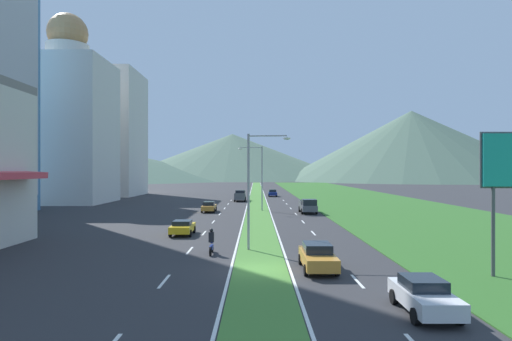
% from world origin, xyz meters
% --- Properties ---
extents(ground_plane, '(600.00, 600.00, 0.00)m').
position_xyz_m(ground_plane, '(0.00, 0.00, 0.00)').
color(ground_plane, '#2D2D30').
extents(grass_median, '(3.20, 240.00, 0.06)m').
position_xyz_m(grass_median, '(0.00, 60.00, 0.03)').
color(grass_median, '#477F33').
rests_on(grass_median, ground_plane).
extents(grass_verge_right, '(24.00, 240.00, 0.06)m').
position_xyz_m(grass_verge_right, '(20.60, 60.00, 0.03)').
color(grass_verge_right, '#2D6023').
rests_on(grass_verge_right, ground_plane).
extents(lane_dash_left_2, '(0.16, 2.80, 0.01)m').
position_xyz_m(lane_dash_left_2, '(-5.10, -2.57, 0.01)').
color(lane_dash_left_2, silver).
rests_on(lane_dash_left_2, ground_plane).
extents(lane_dash_left_3, '(0.16, 2.80, 0.01)m').
position_xyz_m(lane_dash_left_3, '(-5.10, 6.14, 0.01)').
color(lane_dash_left_3, silver).
rests_on(lane_dash_left_3, ground_plane).
extents(lane_dash_left_4, '(0.16, 2.80, 0.01)m').
position_xyz_m(lane_dash_left_4, '(-5.10, 14.85, 0.01)').
color(lane_dash_left_4, silver).
rests_on(lane_dash_left_4, ground_plane).
extents(lane_dash_left_5, '(0.16, 2.80, 0.01)m').
position_xyz_m(lane_dash_left_5, '(-5.10, 23.56, 0.01)').
color(lane_dash_left_5, silver).
rests_on(lane_dash_left_5, ground_plane).
extents(lane_dash_left_6, '(0.16, 2.80, 0.01)m').
position_xyz_m(lane_dash_left_6, '(-5.10, 32.28, 0.01)').
color(lane_dash_left_6, silver).
rests_on(lane_dash_left_6, ground_plane).
extents(lane_dash_left_7, '(0.16, 2.80, 0.01)m').
position_xyz_m(lane_dash_left_7, '(-5.10, 40.99, 0.01)').
color(lane_dash_left_7, silver).
rests_on(lane_dash_left_7, ground_plane).
extents(lane_dash_left_8, '(0.16, 2.80, 0.01)m').
position_xyz_m(lane_dash_left_8, '(-5.10, 49.70, 0.01)').
color(lane_dash_left_8, silver).
rests_on(lane_dash_left_8, ground_plane).
extents(lane_dash_left_9, '(0.16, 2.80, 0.01)m').
position_xyz_m(lane_dash_left_9, '(-5.10, 58.41, 0.01)').
color(lane_dash_left_9, silver).
rests_on(lane_dash_left_9, ground_plane).
extents(lane_dash_right_2, '(0.16, 2.80, 0.01)m').
position_xyz_m(lane_dash_right_2, '(5.10, -2.57, 0.01)').
color(lane_dash_right_2, silver).
rests_on(lane_dash_right_2, ground_plane).
extents(lane_dash_right_3, '(0.16, 2.80, 0.01)m').
position_xyz_m(lane_dash_right_3, '(5.10, 6.14, 0.01)').
color(lane_dash_right_3, silver).
rests_on(lane_dash_right_3, ground_plane).
extents(lane_dash_right_4, '(0.16, 2.80, 0.01)m').
position_xyz_m(lane_dash_right_4, '(5.10, 14.85, 0.01)').
color(lane_dash_right_4, silver).
rests_on(lane_dash_right_4, ground_plane).
extents(lane_dash_right_5, '(0.16, 2.80, 0.01)m').
position_xyz_m(lane_dash_right_5, '(5.10, 23.56, 0.01)').
color(lane_dash_right_5, silver).
rests_on(lane_dash_right_5, ground_plane).
extents(lane_dash_right_6, '(0.16, 2.80, 0.01)m').
position_xyz_m(lane_dash_right_6, '(5.10, 32.28, 0.01)').
color(lane_dash_right_6, silver).
rests_on(lane_dash_right_6, ground_plane).
extents(lane_dash_right_7, '(0.16, 2.80, 0.01)m').
position_xyz_m(lane_dash_right_7, '(5.10, 40.99, 0.01)').
color(lane_dash_right_7, silver).
rests_on(lane_dash_right_7, ground_plane).
extents(lane_dash_right_8, '(0.16, 2.80, 0.01)m').
position_xyz_m(lane_dash_right_8, '(5.10, 49.70, 0.01)').
color(lane_dash_right_8, silver).
rests_on(lane_dash_right_8, ground_plane).
extents(lane_dash_right_9, '(0.16, 2.80, 0.01)m').
position_xyz_m(lane_dash_right_9, '(5.10, 58.41, 0.01)').
color(lane_dash_right_9, silver).
rests_on(lane_dash_right_9, ground_plane).
extents(edge_line_median_left, '(0.16, 240.00, 0.01)m').
position_xyz_m(edge_line_median_left, '(-1.75, 60.00, 0.01)').
color(edge_line_median_left, silver).
rests_on(edge_line_median_left, ground_plane).
extents(edge_line_median_right, '(0.16, 240.00, 0.01)m').
position_xyz_m(edge_line_median_right, '(1.75, 60.00, 0.01)').
color(edge_line_median_right, silver).
rests_on(edge_line_median_right, ground_plane).
extents(domed_building, '(14.46, 14.46, 34.21)m').
position_xyz_m(domed_building, '(-34.29, 52.45, 14.31)').
color(domed_building, silver).
rests_on(domed_building, ground_plane).
extents(midrise_colored, '(16.44, 16.44, 28.76)m').
position_xyz_m(midrise_colored, '(-35.79, 75.36, 14.38)').
color(midrise_colored, silver).
rests_on(midrise_colored, ground_plane).
extents(hill_far_left, '(206.62, 206.62, 22.12)m').
position_xyz_m(hill_far_left, '(-108.31, 239.11, 11.06)').
color(hill_far_left, '#3D5647').
rests_on(hill_far_left, ground_plane).
extents(hill_far_center, '(157.38, 157.38, 30.38)m').
position_xyz_m(hill_far_center, '(-16.14, 264.93, 15.19)').
color(hill_far_center, '#516B56').
rests_on(hill_far_center, ground_plane).
extents(hill_far_right, '(153.82, 153.82, 40.63)m').
position_xyz_m(hill_far_right, '(90.39, 225.56, 20.31)').
color(hill_far_right, '#516B56').
rests_on(hill_far_right, ground_plane).
extents(street_lamp_near, '(3.16, 0.48, 8.54)m').
position_xyz_m(street_lamp_near, '(-0.43, 6.19, 4.98)').
color(street_lamp_near, '#99999E').
rests_on(street_lamp_near, ground_plane).
extents(street_lamp_mid, '(3.52, 0.37, 9.33)m').
position_xyz_m(street_lamp_mid, '(0.22, 36.95, 5.43)').
color(street_lamp_mid, '#99999E').
rests_on(street_lamp_mid, ground_plane).
extents(car_0, '(1.90, 4.11, 1.44)m').
position_xyz_m(car_0, '(6.63, -7.67, 0.74)').
color(car_0, silver).
rests_on(car_0, ground_plane).
extents(car_1, '(1.97, 4.02, 1.33)m').
position_xyz_m(car_1, '(-6.92, 13.75, 0.70)').
color(car_1, yellow).
rests_on(car_1, ground_plane).
extents(car_2, '(1.95, 4.25, 1.54)m').
position_xyz_m(car_2, '(3.48, 71.21, 0.78)').
color(car_2, navy).
rests_on(car_2, ground_plane).
extents(car_3, '(1.90, 4.47, 1.47)m').
position_xyz_m(car_3, '(-6.87, 35.27, 0.75)').
color(car_3, '#C6842D').
rests_on(car_3, ground_plane).
extents(car_4, '(1.95, 4.72, 1.54)m').
position_xyz_m(car_4, '(3.38, 0.09, 0.78)').
color(car_4, '#C6842D').
rests_on(car_4, ground_plane).
extents(pickup_truck_0, '(2.18, 5.40, 2.00)m').
position_xyz_m(pickup_truck_0, '(6.85, 33.34, 0.98)').
color(pickup_truck_0, '#515459').
rests_on(pickup_truck_0, ground_plane).
extents(pickup_truck_1, '(2.18, 5.40, 2.00)m').
position_xyz_m(pickup_truck_1, '(-3.28, 56.89, 0.98)').
color(pickup_truck_1, '#515459').
rests_on(pickup_truck_1, ground_plane).
extents(motorcycle_rider, '(0.36, 2.00, 1.80)m').
position_xyz_m(motorcycle_rider, '(-3.37, 4.80, 0.75)').
color(motorcycle_rider, black).
rests_on(motorcycle_rider, ground_plane).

